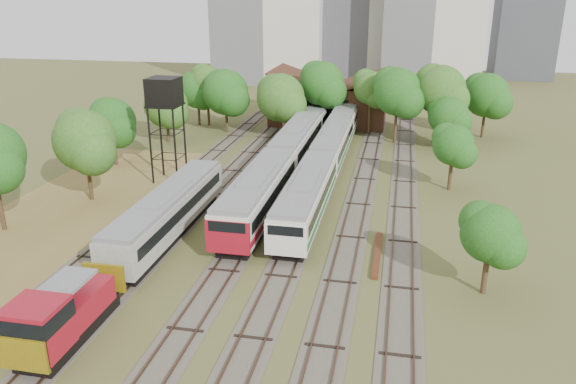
% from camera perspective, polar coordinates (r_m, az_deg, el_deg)
% --- Properties ---
extents(ground, '(240.00, 240.00, 0.00)m').
position_cam_1_polar(ground, '(30.29, -9.00, -17.43)').
color(ground, '#475123').
rests_on(ground, ground).
extents(tracks, '(24.60, 80.00, 0.19)m').
position_cam_1_polar(tracks, '(51.69, -0.22, -0.73)').
color(tracks, '#4C473D').
rests_on(tracks, ground).
extents(railcar_red_set, '(3.19, 34.58, 3.96)m').
position_cam_1_polar(railcar_red_set, '(54.68, -0.81, 2.71)').
color(railcar_red_set, black).
rests_on(railcar_red_set, ground).
extents(railcar_green_set, '(3.01, 52.08, 3.72)m').
position_cam_1_polar(railcar_green_set, '(62.88, 4.57, 4.83)').
color(railcar_green_set, black).
rests_on(railcar_green_set, ground).
extents(railcar_rear, '(2.71, 16.08, 3.35)m').
position_cam_1_polar(railcar_rear, '(80.80, 3.34, 8.09)').
color(railcar_rear, black).
rests_on(railcar_rear, ground).
extents(shunter_locomotive, '(2.75, 8.10, 3.60)m').
position_cam_1_polar(shunter_locomotive, '(33.02, -22.28, -11.77)').
color(shunter_locomotive, black).
rests_on(shunter_locomotive, ground).
extents(old_grey_coach, '(2.89, 18.00, 3.58)m').
position_cam_1_polar(old_grey_coach, '(44.57, -12.04, -2.01)').
color(old_grey_coach, black).
rests_on(old_grey_coach, ground).
extents(water_tower, '(2.98, 2.98, 10.33)m').
position_cam_1_polar(water_tower, '(56.12, -12.46, 9.65)').
color(water_tower, black).
rests_on(water_tower, ground).
extents(rail_pile_far, '(0.46, 7.38, 0.24)m').
position_cam_1_polar(rail_pile_far, '(41.50, 9.06, -6.27)').
color(rail_pile_far, '#572B18').
rests_on(rail_pile_far, ground).
extents(maintenance_shed, '(16.45, 11.55, 7.58)m').
position_cam_1_polar(maintenance_shed, '(82.43, 4.26, 9.12)').
color(maintenance_shed, '#3A2615').
rests_on(maintenance_shed, ground).
extents(tree_band_left, '(8.66, 64.98, 8.85)m').
position_cam_1_polar(tree_band_left, '(57.12, -19.18, 5.73)').
color(tree_band_left, '#382616').
rests_on(tree_band_left, ground).
extents(tree_band_far, '(42.52, 11.35, 9.74)m').
position_cam_1_polar(tree_band_far, '(73.76, 5.43, 10.19)').
color(tree_band_far, '#382616').
rests_on(tree_band_far, ground).
extents(tree_band_right, '(4.81, 38.90, 6.51)m').
position_cam_1_polar(tree_band_right, '(57.88, 16.68, 5.02)').
color(tree_band_right, '#382616').
rests_on(tree_band_right, ground).
extents(tower_far_right, '(12.00, 12.00, 28.00)m').
position_cam_1_polar(tower_far_right, '(134.75, 23.12, 16.58)').
color(tower_far_right, '#42444A').
rests_on(tower_far_right, ground).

